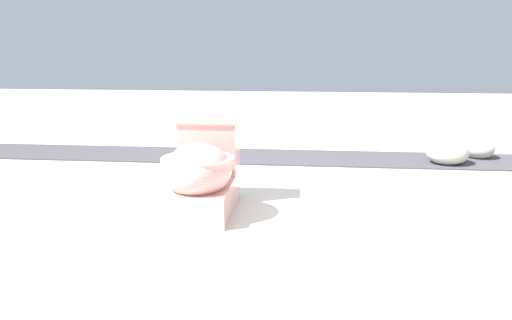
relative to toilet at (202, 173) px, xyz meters
name	(u,v)px	position (x,y,z in m)	size (l,w,h in m)	color
ground_plane	(185,211)	(0.02, -0.10, -0.22)	(14.00, 14.00, 0.00)	beige
gravel_strip	(285,157)	(-1.36, 0.40, -0.21)	(0.56, 8.00, 0.01)	#423F44
toilet	(202,173)	(0.00, 0.00, 0.00)	(0.63, 0.39, 0.52)	#E09E93
boulder_near	(477,148)	(-1.50, 1.95, -0.14)	(0.28, 0.24, 0.17)	#B7B2AD
boulder_far	(447,153)	(-1.26, 1.66, -0.13)	(0.32, 0.29, 0.18)	#ADA899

